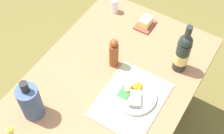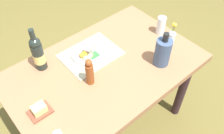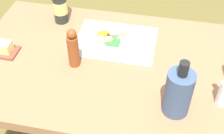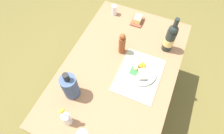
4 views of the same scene
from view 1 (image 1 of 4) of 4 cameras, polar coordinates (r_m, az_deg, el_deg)
The scene contains 10 objects.
dining_table at distance 1.73m, azimuth -1.12°, elevation -5.48°, with size 1.32×0.84×0.75m.
placemat at distance 1.61m, azimuth 3.57°, elevation -6.00°, with size 0.40×0.31×0.01m, color #A4A284.
dinner_plate at distance 1.60m, azimuth 4.12°, elevation -5.20°, with size 0.23×0.23×0.05m.
fork at distance 1.55m, azimuth 0.96°, elevation -9.51°, with size 0.02×0.19×0.01m, color silver.
knife at distance 1.70m, azimuth 6.95°, elevation -1.46°, with size 0.02×0.19×0.01m, color silver.
wine_bottle at distance 1.67m, azimuth 12.93°, elevation 2.61°, with size 0.08×0.08×0.32m.
salt_shaker at distance 2.00m, azimuth 0.46°, elevation 11.30°, with size 0.05×0.05×0.09m, color white.
pepper_mill at distance 1.67m, azimuth 0.34°, elevation 2.58°, with size 0.05×0.05×0.20m.
butter_dish at distance 1.93m, azimuth 6.20°, elevation 8.10°, with size 0.13×0.10×0.06m.
cooler_bottle at distance 1.53m, azimuth -14.87°, elevation -6.20°, with size 0.11×0.11×0.26m.
Camera 1 is at (-0.75, -0.51, 2.13)m, focal length 49.44 mm.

